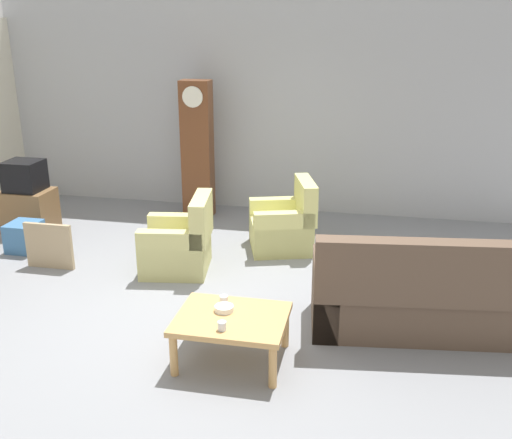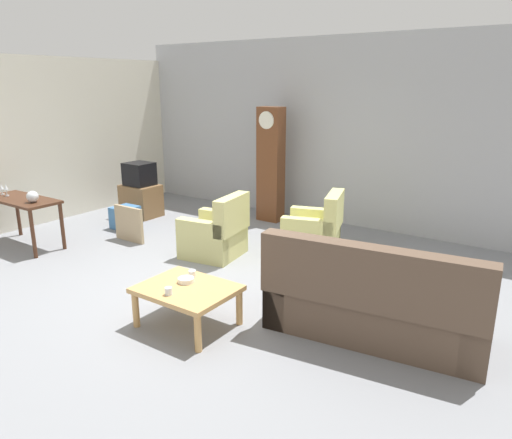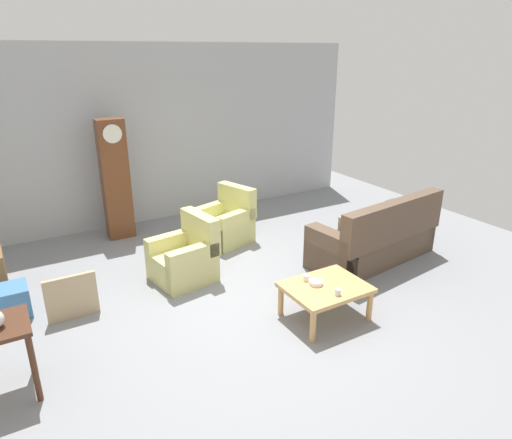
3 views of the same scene
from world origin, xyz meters
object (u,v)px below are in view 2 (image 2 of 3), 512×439
at_px(coffee_table_wood, 187,292).
at_px(cup_blue_rimmed, 168,291).
at_px(couch_floral, 374,304).
at_px(armchair_olive_far, 315,233).
at_px(grandfather_clock, 271,165).
at_px(cup_white_porcelain, 192,274).
at_px(storage_box_blue, 125,217).
at_px(tv_crt, 139,174).
at_px(framed_picture_leaning, 129,224).
at_px(console_table_dark, 22,205).
at_px(wine_glass_tall, 2,188).
at_px(bowl_white_stacked, 186,280).
at_px(wine_glass_mid, 6,188).
at_px(glass_dome_cloche, 32,197).
at_px(armchair_olive_near, 216,236).
at_px(tv_stand_cabinet, 141,200).

height_order(coffee_table_wood, cup_blue_rimmed, cup_blue_rimmed).
height_order(couch_floral, armchair_olive_far, couch_floral).
distance_m(grandfather_clock, cup_white_porcelain, 3.88).
height_order(grandfather_clock, cup_blue_rimmed, grandfather_clock).
bearing_deg(storage_box_blue, armchair_olive_far, 12.73).
distance_m(tv_crt, framed_picture_leaning, 1.60).
bearing_deg(storage_box_blue, couch_floral, -12.60).
bearing_deg(console_table_dark, couch_floral, 4.27).
bearing_deg(wine_glass_tall, console_table_dark, 4.20).
relative_size(storage_box_blue, cup_white_porcelain, 5.30).
relative_size(bowl_white_stacked, wine_glass_tall, 1.02).
xyz_separation_m(storage_box_blue, bowl_white_stacked, (3.18, -1.89, 0.27)).
bearing_deg(wine_glass_mid, console_table_dark, 7.45).
bearing_deg(glass_dome_cloche, framed_picture_leaning, 55.34).
bearing_deg(coffee_table_wood, armchair_olive_near, 121.19).
relative_size(bowl_white_stacked, wine_glass_mid, 0.90).
bearing_deg(storage_box_blue, console_table_dark, -108.67).
bearing_deg(framed_picture_leaning, wine_glass_mid, -142.86).
distance_m(framed_picture_leaning, glass_dome_cloche, 1.44).
xyz_separation_m(armchair_olive_near, armchair_olive_far, (1.11, 0.93, 0.00)).
height_order(framed_picture_leaning, cup_white_porcelain, framed_picture_leaning).
xyz_separation_m(storage_box_blue, cup_white_porcelain, (3.14, -1.75, 0.28)).
xyz_separation_m(coffee_table_wood, tv_stand_cabinet, (-3.62, 2.67, -0.07)).
xyz_separation_m(grandfather_clock, bowl_white_stacked, (1.38, -3.74, -0.57)).
bearing_deg(console_table_dark, storage_box_blue, 71.33).
relative_size(cup_blue_rimmed, wine_glass_mid, 0.41).
bearing_deg(armchair_olive_near, tv_stand_cabinet, 160.75).
bearing_deg(console_table_dark, tv_crt, 86.04).
height_order(couch_floral, console_table_dark, couch_floral).
bearing_deg(coffee_table_wood, tv_crt, 143.58).
distance_m(armchair_olive_far, cup_white_porcelain, 2.50).
distance_m(armchair_olive_near, grandfather_clock, 2.19).
xyz_separation_m(storage_box_blue, cup_blue_rimmed, (3.24, -2.21, 0.28)).
bearing_deg(cup_blue_rimmed, wine_glass_mid, 170.78).
distance_m(armchair_olive_near, cup_blue_rimmed, 2.29).
bearing_deg(tv_crt, console_table_dark, -93.96).
xyz_separation_m(armchair_olive_far, tv_stand_cabinet, (-3.65, -0.05, -0.01)).
bearing_deg(framed_picture_leaning, tv_crt, 130.48).
bearing_deg(glass_dome_cloche, armchair_olive_near, 30.32).
bearing_deg(couch_floral, framed_picture_leaning, 171.38).
distance_m(storage_box_blue, wine_glass_mid, 1.89).
xyz_separation_m(grandfather_clock, storage_box_blue, (-1.80, -1.85, -0.84)).
height_order(console_table_dark, bowl_white_stacked, console_table_dark).
bearing_deg(tv_stand_cabinet, coffee_table_wood, -36.42).
bearing_deg(framed_picture_leaning, armchair_olive_far, 24.05).
xyz_separation_m(grandfather_clock, wine_glass_tall, (-2.78, -3.39, -0.16)).
bearing_deg(console_table_dark, framed_picture_leaning, 43.09).
relative_size(armchair_olive_near, console_table_dark, 0.71).
distance_m(armchair_olive_near, console_table_dark, 3.02).
bearing_deg(glass_dome_cloche, storage_box_blue, 84.98).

